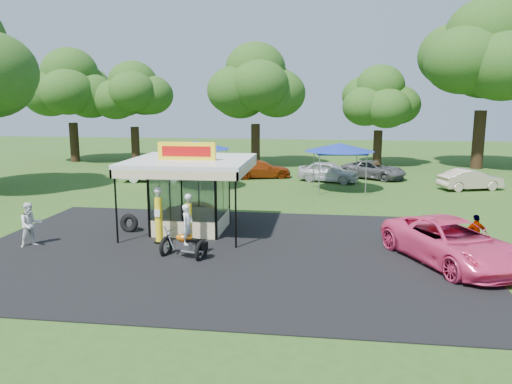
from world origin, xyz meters
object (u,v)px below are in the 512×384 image
motorcycle (186,237)px  kiosk_car (203,210)px  bg_car_a (156,170)px  bg_car_e (470,180)px  spectator_east_b (476,234)px  bg_car_b (261,169)px  a_frame_sign (430,253)px  bg_car_d (374,170)px  spectator_west (31,225)px  tent_east (339,148)px  pink_sedan (451,242)px  gas_station_kiosk (191,193)px  gas_pump_right (189,220)px  tent_west (195,145)px  bg_car_c (329,172)px  gas_pump_left (159,216)px

motorcycle → kiosk_car: (-0.88, 6.25, -0.38)m
bg_car_a → bg_car_e: size_ratio=1.18×
motorcycle → spectator_east_b: 11.37m
bg_car_a → bg_car_b: bearing=-77.8°
motorcycle → bg_car_e: 22.71m
a_frame_sign → kiosk_car: (-10.01, 5.87, 0.01)m
bg_car_d → motorcycle: bearing=-171.0°
spectator_west → tent_east: tent_east is taller
pink_sedan → bg_car_b: (-9.62, 19.62, -0.15)m
bg_car_d → bg_car_e: bearing=-92.1°
kiosk_car → bg_car_a: bearing=29.2°
gas_station_kiosk → spectator_east_b: (12.06, -2.00, -0.98)m
gas_pump_right → spectator_east_b: size_ratio=1.38×
motorcycle → bg_car_a: bearing=126.8°
gas_pump_right → tent_west: (-3.15, 13.28, 1.91)m
a_frame_sign → bg_car_b: bg_car_b is taller
spectator_east_b → bg_car_e: (3.87, 14.95, -0.10)m
a_frame_sign → pink_sedan: 0.94m
kiosk_car → bg_car_c: (6.44, 12.84, 0.28)m
a_frame_sign → bg_car_d: size_ratio=0.19×
pink_sedan → tent_east: 15.34m
kiosk_car → tent_west: 9.51m
motorcycle → spectator_east_b: motorcycle is taller
bg_car_b → bg_car_d: bearing=-102.4°
bg_car_a → tent_east: 13.72m
kiosk_car → bg_car_c: bg_car_c is taller
gas_station_kiosk → tent_east: gas_station_kiosk is taller
bg_car_e → bg_car_d: bearing=37.3°
spectator_east_b → bg_car_b: spectator_east_b is taller
a_frame_sign → motorcycle: bearing=178.2°
bg_car_c → bg_car_a: bearing=116.1°
bg_car_a → spectator_west: bearing=173.4°
bg_car_b → tent_east: size_ratio=1.03×
gas_pump_right → bg_car_a: size_ratio=0.44×
bg_car_a → bg_car_c: 12.85m
bg_car_b → tent_west: (-3.84, -5.27, 2.28)m
kiosk_car → tent_west: (-2.64, 8.79, 2.49)m
a_frame_sign → spectator_west: size_ratio=0.49×
bg_car_e → bg_car_c: bearing=59.2°
tent_west → kiosk_car: bearing=-73.3°
gas_pump_left → spectator_west: size_ratio=1.32×
gas_pump_right → bg_car_b: 18.57m
kiosk_car → motorcycle: bearing=-172.0°
bg_car_d → tent_east: (-2.84, -5.69, 2.21)m
pink_sedan → bg_car_c: pink_sedan is taller
gas_pump_right → pink_sedan: size_ratio=0.37×
kiosk_car → bg_car_d: bg_car_d is taller
gas_pump_left → tent_west: 13.49m
gas_pump_left → gas_pump_right: size_ratio=1.12×
bg_car_e → gas_station_kiosk: bearing=110.7°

